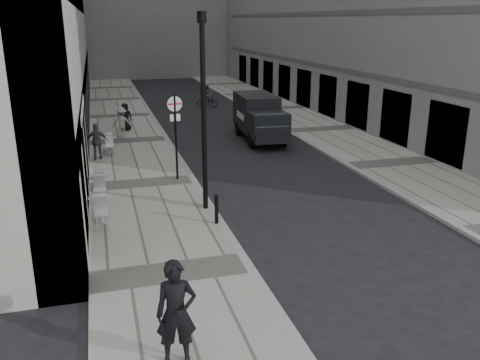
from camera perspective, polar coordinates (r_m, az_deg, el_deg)
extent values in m
plane|color=black|center=(11.35, 4.78, -15.63)|extent=(120.00, 120.00, 0.00)
cube|color=#9F9A90|center=(27.59, -12.36, 4.27)|extent=(4.00, 60.00, 0.12)
cube|color=#9F9A90|center=(30.23, 8.99, 5.60)|extent=(4.00, 60.00, 0.12)
imported|color=black|center=(9.54, -7.17, -14.62)|extent=(0.80, 0.57, 2.04)
cylinder|color=black|center=(20.03, -7.20, 4.77)|extent=(0.09, 0.09, 3.40)
cylinder|color=white|center=(19.79, -7.35, 8.47)|extent=(0.58, 0.10, 0.58)
cube|color=#B21414|center=(19.77, -7.34, 8.46)|extent=(0.53, 0.07, 0.06)
cube|color=white|center=(19.91, -7.30, 6.97)|extent=(0.41, 0.07, 0.27)
cylinder|color=black|center=(16.42, -4.09, 6.88)|extent=(0.16, 0.16, 6.11)
cylinder|color=black|center=(16.14, -4.34, 17.78)|extent=(0.29, 0.29, 0.36)
cylinder|color=black|center=(15.81, -2.66, -3.37)|extent=(0.12, 0.12, 0.88)
cylinder|color=black|center=(17.28, -3.89, -1.32)|extent=(0.13, 0.13, 1.01)
cylinder|color=black|center=(25.63, 1.36, 4.38)|extent=(0.30, 0.76, 0.74)
cylinder|color=black|center=(26.06, 4.86, 4.55)|extent=(0.30, 0.76, 0.74)
cylinder|color=black|center=(28.63, -0.18, 5.79)|extent=(0.30, 0.76, 0.74)
cylinder|color=black|center=(29.02, 3.00, 5.92)|extent=(0.30, 0.76, 0.74)
cube|color=black|center=(27.91, 1.81, 7.70)|extent=(2.03, 3.44, 1.86)
cube|color=black|center=(25.58, 3.21, 6.15)|extent=(1.94, 1.77, 1.30)
cube|color=#1E2328|center=(24.85, 3.66, 6.68)|extent=(1.64, 0.41, 0.69)
imported|color=black|center=(38.20, -3.69, 8.77)|extent=(1.64, 1.08, 0.82)
imported|color=#545559|center=(38.12, -3.71, 9.51)|extent=(0.91, 0.82, 1.54)
imported|color=#5D5D62|center=(23.94, -15.74, 4.19)|extent=(0.98, 0.45, 1.64)
imported|color=#A6A299|center=(28.19, -13.11, 6.32)|extent=(1.14, 0.76, 1.64)
imported|color=black|center=(29.98, -12.73, 6.93)|extent=(0.85, 0.64, 1.57)
cylinder|color=silver|center=(16.65, -15.20, -4.47)|extent=(0.47, 0.47, 0.03)
cylinder|color=silver|center=(16.51, -15.31, -3.20)|extent=(0.06, 0.06, 0.79)
cylinder|color=silver|center=(16.37, -15.42, -1.90)|extent=(0.75, 0.75, 0.03)
cylinder|color=#B8B8BB|center=(18.90, -15.35, -1.82)|extent=(0.45, 0.45, 0.03)
cylinder|color=#B8B8BB|center=(18.79, -15.44, -0.75)|extent=(0.06, 0.06, 0.76)
cylinder|color=#B8B8BB|center=(18.67, -15.54, 0.35)|extent=(0.72, 0.72, 0.03)
cylinder|color=silver|center=(25.22, -14.39, 3.06)|extent=(0.43, 0.43, 0.03)
cylinder|color=silver|center=(25.14, -14.45, 3.84)|extent=(0.06, 0.06, 0.72)
cylinder|color=silver|center=(25.06, -14.51, 4.64)|extent=(0.68, 0.68, 0.03)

